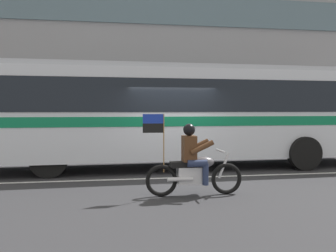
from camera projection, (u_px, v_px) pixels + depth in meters
name	position (u px, v px, depth m)	size (l,w,h in m)	color
ground_plane	(173.00, 174.00, 10.90)	(60.00, 60.00, 0.00)	#2B2B2D
sidewalk_curb	(151.00, 152.00, 15.92)	(28.00, 3.80, 0.15)	#A39E93
lane_center_stripe	(177.00, 178.00, 10.31)	(26.60, 0.14, 0.01)	silver
office_building_facade	(145.00, 50.00, 17.97)	(28.00, 0.89, 9.38)	gray
transit_bus	(183.00, 109.00, 12.09)	(13.06, 3.00, 3.22)	silver
motorcycle_with_rider	(193.00, 165.00, 8.17)	(2.20, 0.64, 1.78)	black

